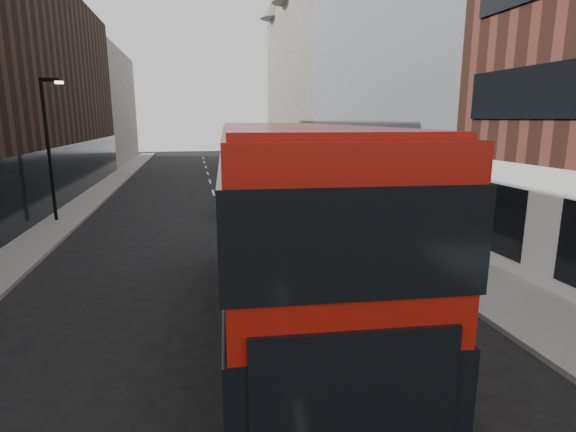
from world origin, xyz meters
TOP-DOWN VIEW (x-y plane):
  - sidewalk_right at (7.50, 25.00)m, footprint 3.00×80.00m
  - sidewalk_left at (-8.00, 25.00)m, footprint 2.00×80.00m
  - building_modern_block at (11.47, 21.00)m, footprint 5.03×22.00m
  - building_victorian at (11.38, 44.00)m, footprint 6.50×24.00m
  - building_left_mid at (-11.50, 30.00)m, footprint 5.00×24.00m
  - building_left_far at (-11.50, 52.00)m, footprint 5.00×20.00m
  - street_lamp at (-8.22, 18.00)m, footprint 1.06×0.22m
  - red_bus at (0.81, 4.11)m, footprint 3.80×12.71m
  - grey_bus at (3.89, 41.23)m, footprint 3.68×10.31m
  - car_a at (0.89, 18.31)m, footprint 1.85×4.33m
  - car_b at (2.82, 19.81)m, footprint 2.11×4.58m
  - car_c at (2.42, 27.39)m, footprint 2.12×4.85m

SIDE VIEW (x-z plane):
  - sidewalk_right at x=7.50m, z-range 0.00..0.15m
  - sidewalk_left at x=-8.00m, z-range 0.00..0.15m
  - car_c at x=2.42m, z-range 0.00..1.39m
  - car_b at x=2.82m, z-range 0.00..1.46m
  - car_a at x=0.89m, z-range 0.00..1.46m
  - grey_bus at x=3.89m, z-range 0.12..3.39m
  - red_bus at x=0.81m, z-range 0.28..5.35m
  - street_lamp at x=-8.22m, z-range 0.68..7.68m
  - building_left_far at x=-11.50m, z-range 0.00..13.00m
  - building_left_mid at x=-11.50m, z-range 0.00..14.00m
  - building_victorian at x=11.38m, z-range -0.84..20.16m
  - building_modern_block at x=11.47m, z-range -0.10..19.90m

